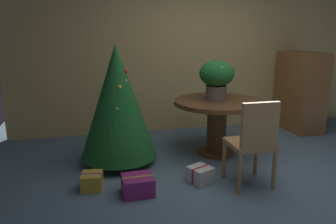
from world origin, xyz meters
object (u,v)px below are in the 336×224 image
round_dining_table (217,115)px  flower_vase (217,77)px  wooden_cabinet (301,92)px  gift_box_gold (92,181)px  gift_box_cream (200,174)px  holiday_tree (117,102)px  gift_box_purple (138,185)px  wooden_chair_near (253,140)px

round_dining_table → flower_vase: bearing=95.4°
flower_vase → wooden_cabinet: 1.97m
gift_box_gold → round_dining_table: bearing=21.7°
gift_box_cream → holiday_tree: bearing=137.4°
gift_box_purple → wooden_chair_near: bearing=-6.2°
flower_vase → gift_box_cream: (-0.48, -0.82, -0.96)m
gift_box_cream → gift_box_gold: gift_box_gold is taller
flower_vase → gift_box_gold: 2.04m
gift_box_cream → gift_box_gold: bearing=174.9°
wooden_chair_near → gift_box_purple: wooden_chair_near is taller
wooden_chair_near → holiday_tree: 1.67m
round_dining_table → gift_box_cream: size_ratio=3.68×
flower_vase → wooden_cabinet: bearing=21.8°
holiday_tree → gift_box_cream: size_ratio=4.78×
flower_vase → gift_box_purple: (-1.20, -0.94, -0.95)m
round_dining_table → wooden_chair_near: size_ratio=1.20×
holiday_tree → gift_box_purple: 1.12m
gift_box_cream → wooden_cabinet: 2.79m
flower_vase → round_dining_table: bearing=-84.6°
gift_box_cream → round_dining_table: bearing=57.5°
holiday_tree → wooden_cabinet: (3.09, 0.78, -0.15)m
flower_vase → wooden_chair_near: size_ratio=0.54×
gift_box_purple → gift_box_gold: gift_box_purple is taller
wooden_chair_near → gift_box_cream: size_ratio=3.07×
gift_box_cream → gift_box_gold: size_ratio=1.18×
wooden_cabinet → holiday_tree: bearing=-165.8°
round_dining_table → holiday_tree: bearing=-179.5°
gift_box_purple → gift_box_cream: size_ratio=1.03×
gift_box_cream → wooden_cabinet: size_ratio=0.24×
round_dining_table → wooden_cabinet: (1.78, 0.77, 0.10)m
flower_vase → gift_box_purple: size_ratio=1.61×
holiday_tree → wooden_cabinet: 3.19m
flower_vase → wooden_chair_near: (0.00, -1.07, -0.52)m
gift_box_gold → wooden_cabinet: 3.76m
holiday_tree → gift_box_purple: size_ratio=4.64×
wooden_chair_near → gift_box_purple: bearing=173.8°
gift_box_purple → gift_box_gold: 0.51m
flower_vase → gift_box_purple: flower_vase is taller
flower_vase → holiday_tree: (-1.30, -0.06, -0.26)m
round_dining_table → gift_box_cream: round_dining_table is taller
gift_box_purple → round_dining_table: bearing=36.3°
round_dining_table → gift_box_gold: 1.84m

